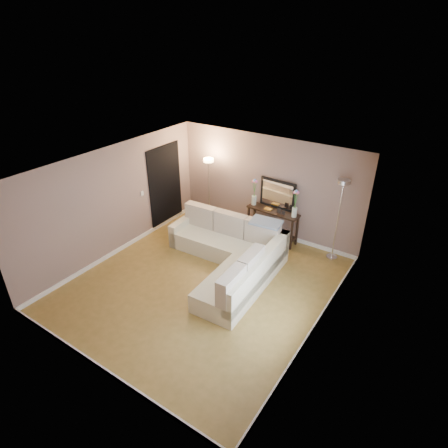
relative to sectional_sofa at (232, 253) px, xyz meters
The scene contains 23 objects.
floor 0.96m from the sectional_sofa, 99.89° to the right, with size 5.00×5.50×0.01m, color olive.
ceiling 2.41m from the sectional_sofa, 99.89° to the right, with size 5.00×5.50×0.01m, color white.
wall_back 2.11m from the sectional_sofa, 94.64° to the left, with size 5.00×0.02×2.60m, color gray.
wall_front 3.76m from the sectional_sofa, 92.41° to the right, with size 5.00×0.02×2.60m, color gray.
wall_left 2.96m from the sectional_sofa, 161.79° to the right, with size 0.02×5.50×2.60m, color gray.
wall_right 2.68m from the sectional_sofa, 20.39° to the right, with size 0.02×5.50×2.60m, color gray.
baseboard_back 1.89m from the sectional_sofa, 94.70° to the left, with size 5.00×0.03×0.10m, color white.
baseboard_front 3.63m from the sectional_sofa, 92.42° to the right, with size 5.00×0.03×0.10m, color white.
baseboard_left 2.80m from the sectional_sofa, 161.63° to the right, with size 0.03×5.50×0.10m, color white.
baseboard_right 2.51m from the sectional_sofa, 20.59° to the right, with size 0.03×5.50×0.10m, color white.
doorway 2.86m from the sectional_sofa, 162.63° to the left, with size 0.02×1.20×2.20m, color black.
switch_plate 2.76m from the sectional_sofa, behind, with size 0.02×0.08×0.12m, color white.
sectional_sofa is the anchor object (origin of this frame).
throw_blanket 1.05m from the sectional_sofa, 56.30° to the left, with size 0.70×0.40×0.05m, color gray.
console_table 1.62m from the sectional_sofa, 86.06° to the left, with size 1.37×0.43×0.83m.
leaning_mirror 1.98m from the sectional_sofa, 83.51° to the left, with size 0.96×0.10×0.75m.
table_decor 1.66m from the sectional_sofa, 83.16° to the left, with size 0.57×0.13×0.14m.
flower_vase_left 1.85m from the sectional_sofa, 102.95° to the left, with size 0.16×0.13×0.71m.
flower_vase_right 1.91m from the sectional_sofa, 64.17° to the left, with size 0.16×0.13×0.71m.
floor_lamp_lit 2.45m from the sectional_sofa, 138.29° to the left, with size 0.31×0.31×1.85m.
floor_lamp_unlit 2.65m from the sectional_sofa, 42.52° to the left, with size 0.31×0.31×1.99m.
charcoal_rug 2.10m from the sectional_sofa, 146.47° to the left, with size 1.21×0.90×0.02m, color black.
black_bag 2.16m from the sectional_sofa, 152.13° to the left, with size 0.34×0.24×0.22m, color black.
Camera 1 is at (3.95, -5.12, 4.96)m, focal length 30.00 mm.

